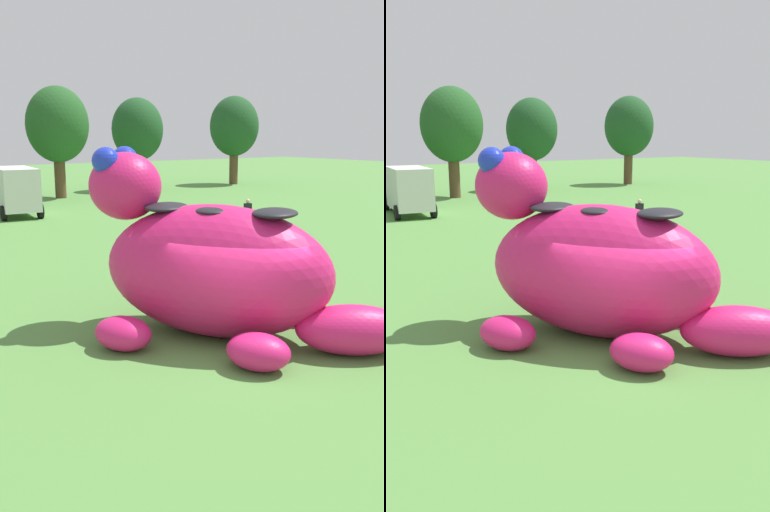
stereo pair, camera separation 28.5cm
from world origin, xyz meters
TOP-DOWN VIEW (x-y plane):
  - ground_plane at (0.00, 0.00)m, footprint 160.00×160.00m
  - giant_inflatable_creature at (0.36, 1.29)m, footprint 7.71×7.49m
  - box_truck at (2.66, 24.94)m, footprint 2.97×6.59m
  - tree_centre at (8.49, 32.00)m, footprint 4.80×4.80m
  - tree_centre_right at (16.56, 33.87)m, footprint 4.54×4.54m
  - tree_mid_right at (27.39, 33.68)m, footprint 4.84×4.84m
  - spectator_near_inflatable at (8.19, 9.60)m, footprint 0.38×0.26m
  - spectator_mid_field at (10.55, 11.91)m, footprint 0.38×0.26m

SIDE VIEW (x-z plane):
  - ground_plane at x=0.00m, z-range 0.00..0.00m
  - spectator_near_inflatable at x=8.19m, z-range 0.00..1.71m
  - spectator_mid_field at x=10.55m, z-range 0.00..1.71m
  - box_truck at x=2.66m, z-range 0.13..3.08m
  - giant_inflatable_creature at x=0.36m, z-range -0.62..4.00m
  - tree_centre_right at x=16.56m, z-range 1.24..9.29m
  - tree_centre at x=8.49m, z-range 1.31..9.84m
  - tree_mid_right at x=27.39m, z-range 1.32..9.91m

